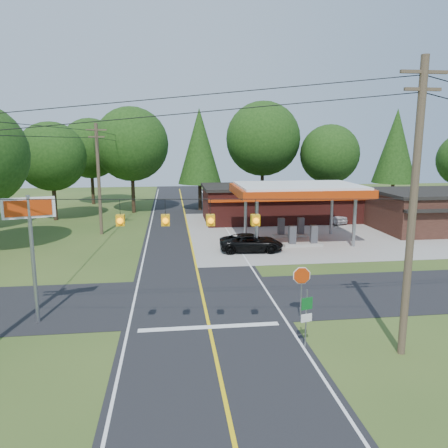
{
  "coord_description": "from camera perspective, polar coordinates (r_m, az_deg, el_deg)",
  "views": [
    {
      "loc": [
        -1.65,
        -22.38,
        8.48
      ],
      "look_at": [
        2.0,
        7.0,
        2.8
      ],
      "focal_mm": 35.0,
      "sensor_mm": 36.0,
      "label": 1
    }
  ],
  "objects": [
    {
      "name": "cross_road",
      "position": [
        23.98,
        -2.72,
        -9.82
      ],
      "size": [
        70.0,
        7.0,
        0.02
      ],
      "primitive_type": "cube",
      "color": "black",
      "rests_on": "ground"
    },
    {
      "name": "main_highway",
      "position": [
        23.99,
        -2.72,
        -9.83
      ],
      "size": [
        8.0,
        120.0,
        0.02
      ],
      "primitive_type": "cube",
      "color": "black",
      "rests_on": "ground"
    },
    {
      "name": "utility_pole_near_right",
      "position": [
        18.07,
        23.44,
        1.94
      ],
      "size": [
        1.8,
        0.3,
        11.5
      ],
      "color": "#473828",
      "rests_on": "ground"
    },
    {
      "name": "route_sign_post",
      "position": [
        18.6,
        10.72,
        -11.38
      ],
      "size": [
        0.5,
        0.16,
        2.5
      ],
      "color": "gray",
      "rests_on": "ground"
    },
    {
      "name": "gas_canopy",
      "position": [
        37.19,
        9.63,
        4.2
      ],
      "size": [
        10.6,
        7.4,
        4.88
      ],
      "color": "gray",
      "rests_on": "ground"
    },
    {
      "name": "overhead_beacons",
      "position": [
        16.55,
        -4.77,
        2.94
      ],
      "size": [
        17.04,
        2.04,
        1.03
      ],
      "color": "black",
      "rests_on": "ground"
    },
    {
      "name": "convenience_store",
      "position": [
        47.29,
        7.26,
        2.8
      ],
      "size": [
        16.4,
        7.55,
        3.8
      ],
      "color": "#551C18",
      "rests_on": "ground"
    },
    {
      "name": "utility_pole_north",
      "position": [
        57.7,
        -11.98,
        6.92
      ],
      "size": [
        0.3,
        0.3,
        9.5
      ],
      "color": "#473828",
      "rests_on": "ground"
    },
    {
      "name": "utility_pole_far_left",
      "position": [
        41.01,
        -16.05,
        5.86
      ],
      "size": [
        1.8,
        0.3,
        10.0
      ],
      "color": "#473828",
      "rests_on": "ground"
    },
    {
      "name": "treeline_backdrop",
      "position": [
        46.46,
        -4.09,
        9.61
      ],
      "size": [
        70.27,
        51.59,
        13.3
      ],
      "color": "#332316",
      "rests_on": "ground"
    },
    {
      "name": "lane_center_yellow",
      "position": [
        23.98,
        -2.72,
        -9.8
      ],
      "size": [
        0.15,
        110.0,
        0.0
      ],
      "primitive_type": "cube",
      "color": "yellow",
      "rests_on": "main_highway"
    },
    {
      "name": "ground",
      "position": [
        23.99,
        -2.72,
        -9.85
      ],
      "size": [
        120.0,
        120.0,
        0.0
      ],
      "primitive_type": "plane",
      "color": "#2F4A1A",
      "rests_on": "ground"
    },
    {
      "name": "big_stop_sign",
      "position": [
        21.72,
        -23.94,
        -0.83
      ],
      "size": [
        2.18,
        0.74,
        6.07
      ],
      "color": "gray",
      "rests_on": "ground"
    },
    {
      "name": "octagonal_stop_sign",
      "position": [
        21.35,
        10.1,
        -7.17
      ],
      "size": [
        0.89,
        0.11,
        2.58
      ],
      "color": "gray",
      "rests_on": "ground"
    },
    {
      "name": "suv_car",
      "position": [
        33.87,
        3.58,
        -2.47
      ],
      "size": [
        5.18,
        5.18,
        1.36
      ],
      "primitive_type": "imported",
      "rotation": [
        0.0,
        0.0,
        1.51
      ],
      "color": "black",
      "rests_on": "ground"
    },
    {
      "name": "sedan_car",
      "position": [
        47.03,
        13.5,
        1.12
      ],
      "size": [
        5.7,
        5.7,
        1.54
      ],
      "primitive_type": "imported",
      "rotation": [
        0.0,
        0.0,
        0.32
      ],
      "color": "silver",
      "rests_on": "ground"
    }
  ]
}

